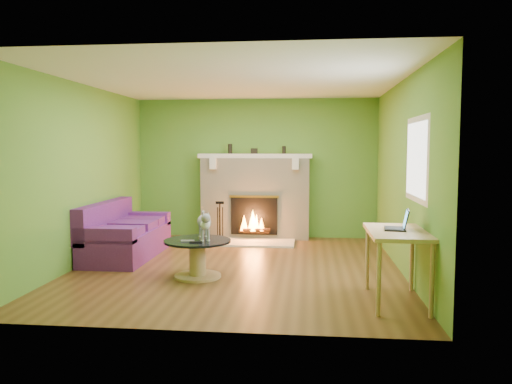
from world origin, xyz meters
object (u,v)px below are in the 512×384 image
cat (204,225)px  desk (397,239)px  sofa (124,236)px  coffee_table (198,256)px

cat → desk: bearing=-37.7°
sofa → desk: size_ratio=1.75×
coffee_table → desk: desk is taller
desk → coffee_table: bearing=161.1°
cat → sofa: bearing=127.6°
desk → cat: 2.47m
sofa → cat: 1.87m
coffee_table → desk: 2.56m
desk → sofa: bearing=153.1°
desk → cat: cat is taller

